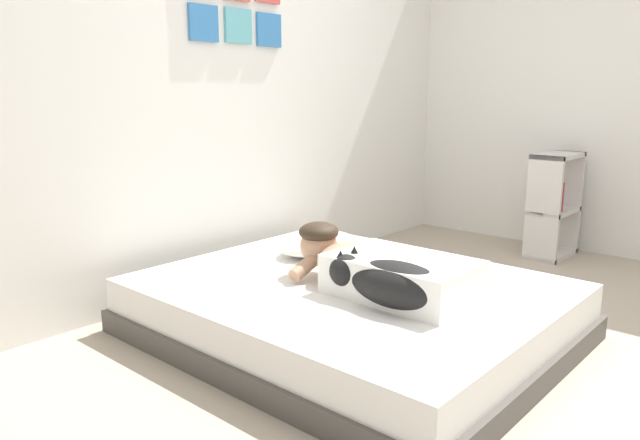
{
  "coord_description": "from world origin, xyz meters",
  "views": [
    {
      "loc": [
        -2.46,
        -1.14,
        1.19
      ],
      "look_at": [
        -0.15,
        0.9,
        0.53
      ],
      "focal_mm": 33.93,
      "sensor_mm": 36.0,
      "label": 1
    }
  ],
  "objects_px": {
    "pillow": "(318,244)",
    "person_lying": "(377,268)",
    "bookshelf": "(553,205)",
    "dog": "(391,283)",
    "coffee_cup": "(318,252)",
    "bed": "(351,309)",
    "cell_phone": "(366,277)"
  },
  "relations": [
    {
      "from": "cell_phone",
      "to": "bookshelf",
      "type": "xyz_separation_m",
      "value": [
        2.0,
        -0.17,
        0.1
      ]
    },
    {
      "from": "dog",
      "to": "person_lying",
      "type": "bearing_deg",
      "value": 52.35
    },
    {
      "from": "person_lying",
      "to": "bookshelf",
      "type": "xyz_separation_m",
      "value": [
        2.11,
        -0.02,
        -0.0
      ]
    },
    {
      "from": "cell_phone",
      "to": "bookshelf",
      "type": "relative_size",
      "value": 0.19
    },
    {
      "from": "dog",
      "to": "bookshelf",
      "type": "relative_size",
      "value": 0.77
    },
    {
      "from": "pillow",
      "to": "cell_phone",
      "type": "height_order",
      "value": "pillow"
    },
    {
      "from": "dog",
      "to": "cell_phone",
      "type": "relative_size",
      "value": 4.11
    },
    {
      "from": "coffee_cup",
      "to": "person_lying",
      "type": "bearing_deg",
      "value": -111.32
    },
    {
      "from": "person_lying",
      "to": "coffee_cup",
      "type": "distance_m",
      "value": 0.61
    },
    {
      "from": "bed",
      "to": "coffee_cup",
      "type": "height_order",
      "value": "coffee_cup"
    },
    {
      "from": "pillow",
      "to": "person_lying",
      "type": "distance_m",
      "value": 0.71
    },
    {
      "from": "bed",
      "to": "dog",
      "type": "relative_size",
      "value": 3.36
    },
    {
      "from": "person_lying",
      "to": "coffee_cup",
      "type": "xyz_separation_m",
      "value": [
        0.22,
        0.56,
        -0.07
      ]
    },
    {
      "from": "cell_phone",
      "to": "bookshelf",
      "type": "distance_m",
      "value": 2.01
    },
    {
      "from": "bed",
      "to": "person_lying",
      "type": "bearing_deg",
      "value": -94.32
    },
    {
      "from": "person_lying",
      "to": "bookshelf",
      "type": "relative_size",
      "value": 1.23
    },
    {
      "from": "dog",
      "to": "coffee_cup",
      "type": "xyz_separation_m",
      "value": [
        0.36,
        0.74,
        -0.07
      ]
    },
    {
      "from": "bed",
      "to": "bookshelf",
      "type": "distance_m",
      "value": 2.12
    },
    {
      "from": "person_lying",
      "to": "dog",
      "type": "distance_m",
      "value": 0.22
    },
    {
      "from": "person_lying",
      "to": "coffee_cup",
      "type": "relative_size",
      "value": 7.36
    },
    {
      "from": "person_lying",
      "to": "bookshelf",
      "type": "distance_m",
      "value": 2.11
    },
    {
      "from": "bed",
      "to": "cell_phone",
      "type": "distance_m",
      "value": 0.18
    },
    {
      "from": "pillow",
      "to": "dog",
      "type": "relative_size",
      "value": 0.9
    },
    {
      "from": "cell_phone",
      "to": "bed",
      "type": "bearing_deg",
      "value": 171.71
    },
    {
      "from": "bookshelf",
      "to": "coffee_cup",
      "type": "bearing_deg",
      "value": 162.74
    },
    {
      "from": "bed",
      "to": "dog",
      "type": "distance_m",
      "value": 0.44
    },
    {
      "from": "bed",
      "to": "dog",
      "type": "xyz_separation_m",
      "value": [
        -0.15,
        -0.34,
        0.24
      ]
    },
    {
      "from": "dog",
      "to": "coffee_cup",
      "type": "distance_m",
      "value": 0.82
    },
    {
      "from": "dog",
      "to": "coffee_cup",
      "type": "height_order",
      "value": "dog"
    },
    {
      "from": "pillow",
      "to": "person_lying",
      "type": "bearing_deg",
      "value": -115.49
    },
    {
      "from": "pillow",
      "to": "person_lying",
      "type": "xyz_separation_m",
      "value": [
        -0.3,
        -0.64,
        0.05
      ]
    },
    {
      "from": "person_lying",
      "to": "cell_phone",
      "type": "relative_size",
      "value": 6.57
    }
  ]
}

